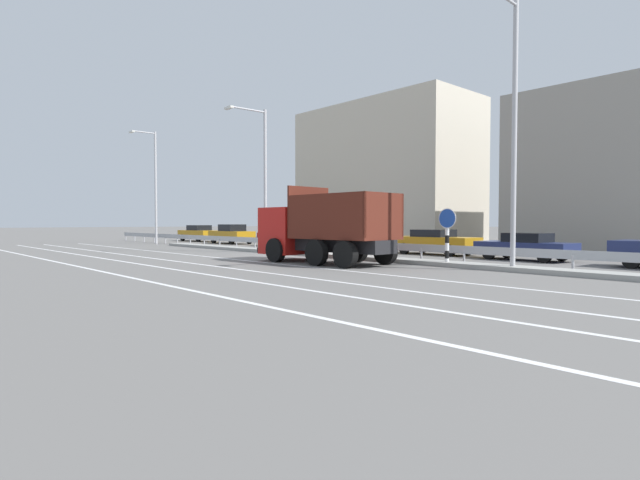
% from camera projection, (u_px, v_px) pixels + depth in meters
% --- Properties ---
extents(ground_plane, '(320.00, 320.00, 0.00)m').
position_uv_depth(ground_plane, '(275.00, 258.00, 24.32)').
color(ground_plane, '#605E5B').
extents(lane_strip_0, '(55.44, 0.16, 0.01)m').
position_uv_depth(lane_strip_0, '(294.00, 265.00, 20.00)').
color(lane_strip_0, silver).
rests_on(lane_strip_0, ground_plane).
extents(lane_strip_1, '(55.44, 0.16, 0.01)m').
position_uv_depth(lane_strip_1, '(241.00, 269.00, 18.30)').
color(lane_strip_1, silver).
rests_on(lane_strip_1, ground_plane).
extents(lane_strip_2, '(55.44, 0.16, 0.01)m').
position_uv_depth(lane_strip_2, '(196.00, 273.00, 17.09)').
color(lane_strip_2, silver).
rests_on(lane_strip_2, ground_plane).
extents(lane_strip_3, '(55.44, 0.16, 0.01)m').
position_uv_depth(lane_strip_3, '(131.00, 278.00, 15.59)').
color(lane_strip_3, silver).
rests_on(lane_strip_3, ground_plane).
extents(median_island, '(30.49, 1.10, 0.18)m').
position_uv_depth(median_island, '(310.00, 254.00, 25.85)').
color(median_island, gray).
rests_on(median_island, ground_plane).
extents(median_guardrail, '(55.44, 0.09, 0.78)m').
position_uv_depth(median_guardrail, '(323.00, 244.00, 26.45)').
color(median_guardrail, '#9EA0A5').
rests_on(median_guardrail, ground_plane).
extents(dump_truck, '(6.57, 2.91, 3.29)m').
position_uv_depth(dump_truck, '(314.00, 234.00, 21.75)').
color(dump_truck, red).
rests_on(dump_truck, ground_plane).
extents(median_road_sign, '(0.79, 0.16, 2.29)m').
position_uv_depth(median_road_sign, '(447.00, 235.00, 19.71)').
color(median_road_sign, white).
rests_on(median_road_sign, ground_plane).
extents(street_lamp_0, '(0.70, 2.04, 8.87)m').
position_uv_depth(street_lamp_0, '(154.00, 182.00, 39.32)').
color(street_lamp_0, '#ADADB2').
rests_on(street_lamp_0, ground_plane).
extents(street_lamp_1, '(0.71, 2.53, 8.14)m').
position_uv_depth(street_lamp_1, '(262.00, 172.00, 28.31)').
color(street_lamp_1, '#ADADB2').
rests_on(street_lamp_1, ground_plane).
extents(street_lamp_2, '(0.71, 1.88, 9.46)m').
position_uv_depth(street_lamp_2, '(513.00, 124.00, 17.44)').
color(street_lamp_2, '#ADADB2').
rests_on(street_lamp_2, ground_plane).
extents(parked_car_0, '(4.70, 1.86, 1.47)m').
position_uv_depth(parked_car_0, '(198.00, 233.00, 45.40)').
color(parked_car_0, '#B27A14').
rests_on(parked_car_0, ground_plane).
extents(parked_car_1, '(4.77, 1.95, 1.56)m').
position_uv_depth(parked_car_1, '(231.00, 234.00, 40.37)').
color(parked_car_1, '#B27A14').
rests_on(parked_car_1, ground_plane).
extents(parked_car_2, '(4.81, 2.15, 1.56)m').
position_uv_depth(parked_car_2, '(288.00, 236.00, 35.55)').
color(parked_car_2, maroon).
rests_on(parked_car_2, ground_plane).
extents(parked_car_3, '(4.75, 2.10, 1.40)m').
position_uv_depth(parked_car_3, '(361.00, 239.00, 30.78)').
color(parked_car_3, '#A3A3A8').
rests_on(parked_car_3, ground_plane).
extents(parked_car_4, '(4.63, 1.89, 1.34)m').
position_uv_depth(parked_car_4, '(435.00, 241.00, 26.76)').
color(parked_car_4, '#B27A14').
rests_on(parked_car_4, ground_plane).
extents(parked_car_5, '(4.37, 1.98, 1.25)m').
position_uv_depth(parked_car_5, '(525.00, 246.00, 22.69)').
color(parked_car_5, navy).
rests_on(parked_car_5, ground_plane).
extents(background_building_0, '(16.70, 8.04, 12.48)m').
position_uv_depth(background_building_0, '(385.00, 174.00, 46.53)').
color(background_building_0, beige).
rests_on(background_building_0, ground_plane).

